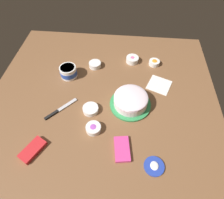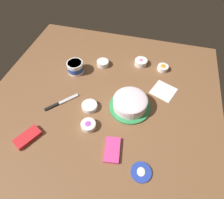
# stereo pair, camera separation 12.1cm
# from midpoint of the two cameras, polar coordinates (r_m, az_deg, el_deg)

# --- Properties ---
(ground_plane) EXTENTS (1.54, 1.54, 0.00)m
(ground_plane) POSITION_cam_midpoint_polar(r_m,az_deg,el_deg) (1.25, -5.73, -0.85)
(ground_plane) COLOR brown
(frosted_cake) EXTENTS (0.27, 0.27, 0.10)m
(frosted_cake) POSITION_cam_midpoint_polar(r_m,az_deg,el_deg) (1.19, 2.83, -0.53)
(frosted_cake) COLOR #339351
(frosted_cake) RESTS_ON ground_plane
(frosting_tub) EXTENTS (0.12, 0.12, 0.08)m
(frosting_tub) POSITION_cam_midpoint_polar(r_m,az_deg,el_deg) (1.42, -15.57, 8.06)
(frosting_tub) COLOR white
(frosting_tub) RESTS_ON ground_plane
(frosting_tub_lid) EXTENTS (0.11, 0.11, 0.02)m
(frosting_tub_lid) POSITION_cam_midpoint_polar(r_m,az_deg,el_deg) (1.05, 9.32, -19.66)
(frosting_tub_lid) COLOR #233DAD
(frosting_tub_lid) RESTS_ON ground_plane
(spreading_knife) EXTENTS (0.19, 0.17, 0.01)m
(spreading_knife) POSITION_cam_midpoint_polar(r_m,az_deg,el_deg) (1.26, -18.76, -3.40)
(spreading_knife) COLOR silver
(spreading_knife) RESTS_ON ground_plane
(sprinkle_bowl_blue) EXTENTS (0.09, 0.09, 0.04)m
(sprinkle_bowl_blue) POSITION_cam_midpoint_polar(r_m,az_deg,el_deg) (1.47, -7.58, 10.38)
(sprinkle_bowl_blue) COLOR white
(sprinkle_bowl_blue) RESTS_ON ground_plane
(sprinkle_bowl_orange) EXTENTS (0.08, 0.08, 0.04)m
(sprinkle_bowl_orange) POSITION_cam_midpoint_polar(r_m,az_deg,el_deg) (1.50, 10.49, 10.92)
(sprinkle_bowl_orange) COLOR white
(sprinkle_bowl_orange) RESTS_ON ground_plane
(sprinkle_bowl_rainbow) EXTENTS (0.09, 0.09, 0.04)m
(sprinkle_bowl_rainbow) POSITION_cam_midpoint_polar(r_m,az_deg,el_deg) (1.12, -8.81, -8.83)
(sprinkle_bowl_rainbow) COLOR white
(sprinkle_bowl_rainbow) RESTS_ON ground_plane
(sprinkle_bowl_yellow) EXTENTS (0.10, 0.10, 0.03)m
(sprinkle_bowl_yellow) POSITION_cam_midpoint_polar(r_m,az_deg,el_deg) (1.20, -9.41, -3.11)
(sprinkle_bowl_yellow) COLOR white
(sprinkle_bowl_yellow) RESTS_ON ground_plane
(sprinkle_bowl_pink) EXTENTS (0.10, 0.10, 0.04)m
(sprinkle_bowl_pink) POSITION_cam_midpoint_polar(r_m,az_deg,el_deg) (1.50, 3.90, 12.01)
(sprinkle_bowl_pink) COLOR white
(sprinkle_bowl_pink) RESTS_ON ground_plane
(candy_box_lower) EXTENTS (0.16, 0.14, 0.02)m
(candy_box_lower) POSITION_cam_midpoint_polar(r_m,az_deg,el_deg) (1.17, -25.87, -13.82)
(candy_box_lower) COLOR red
(candy_box_lower) RESTS_ON ground_plane
(candy_box_upper) EXTENTS (0.16, 0.10, 0.02)m
(candy_box_upper) POSITION_cam_midpoint_polar(r_m,az_deg,el_deg) (1.06, -0.28, -15.07)
(candy_box_upper) COLOR #E53D8E
(candy_box_upper) RESTS_ON ground_plane
(paper_napkin) EXTENTS (0.20, 0.20, 0.01)m
(paper_napkin) POSITION_cam_midpoint_polar(r_m,az_deg,el_deg) (1.36, 11.74, 4.28)
(paper_napkin) COLOR white
(paper_napkin) RESTS_ON ground_plane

